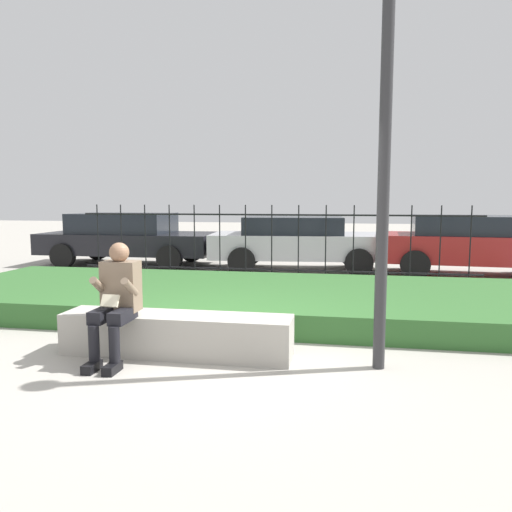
# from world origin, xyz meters

# --- Properties ---
(ground_plane) EXTENTS (60.00, 60.00, 0.00)m
(ground_plane) POSITION_xyz_m (0.00, 0.00, 0.00)
(ground_plane) COLOR #A8A399
(stone_bench) EXTENTS (2.54, 0.52, 0.46)m
(stone_bench) POSITION_xyz_m (-0.38, 0.00, 0.20)
(stone_bench) COLOR #ADA89E
(stone_bench) RESTS_ON ground_plane
(person_seated_reader) EXTENTS (0.42, 0.73, 1.26)m
(person_seated_reader) POSITION_xyz_m (-0.93, -0.29, 0.69)
(person_seated_reader) COLOR black
(person_seated_reader) RESTS_ON ground_plane
(grass_berm) EXTENTS (9.88, 3.39, 0.33)m
(grass_berm) POSITION_xyz_m (0.00, 2.39, 0.17)
(grass_berm) COLOR #33662D
(grass_berm) RESTS_ON ground_plane
(iron_fence) EXTENTS (7.88, 0.03, 1.59)m
(iron_fence) POSITION_xyz_m (0.00, 4.54, 0.83)
(iron_fence) COLOR black
(iron_fence) RESTS_ON ground_plane
(car_parked_left) EXTENTS (4.48, 2.01, 1.34)m
(car_parked_left) POSITION_xyz_m (-4.15, 7.01, 0.71)
(car_parked_left) COLOR black
(car_parked_left) RESTS_ON ground_plane
(car_parked_right) EXTENTS (4.40, 2.06, 1.34)m
(car_parked_right) POSITION_xyz_m (4.24, 6.58, 0.72)
(car_parked_right) COLOR maroon
(car_parked_right) RESTS_ON ground_plane
(car_parked_center) EXTENTS (4.34, 2.19, 1.29)m
(car_parked_center) POSITION_xyz_m (0.31, 6.81, 0.70)
(car_parked_center) COLOR #B7B7BC
(car_parked_center) RESTS_ON ground_plane
(street_lamp) EXTENTS (0.28, 0.28, 3.99)m
(street_lamp) POSITION_xyz_m (1.79, -0.04, 2.45)
(street_lamp) COLOR #2D2D30
(street_lamp) RESTS_ON ground_plane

